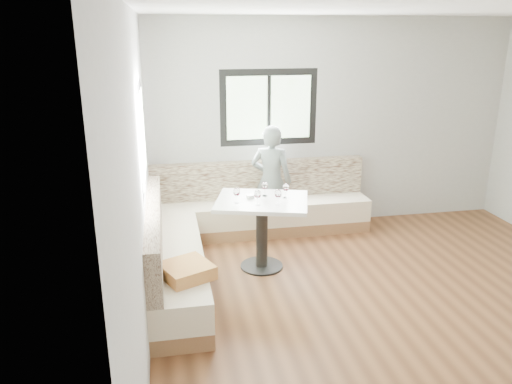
% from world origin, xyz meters
% --- Properties ---
extents(room, '(5.01, 5.01, 2.81)m').
position_xyz_m(room, '(-0.08, 0.08, 1.41)').
color(room, brown).
rests_on(room, ground).
extents(banquette, '(2.90, 2.80, 0.95)m').
position_xyz_m(banquette, '(-1.59, 1.62, 0.33)').
color(banquette, '#8C6544').
rests_on(banquette, ground).
extents(table, '(1.18, 1.03, 0.82)m').
position_xyz_m(table, '(-1.25, 1.20, 0.62)').
color(table, black).
rests_on(table, ground).
extents(person, '(0.64, 0.55, 1.48)m').
position_xyz_m(person, '(-0.93, 2.15, 0.74)').
color(person, slate).
rests_on(person, ground).
extents(olive_ramekin, '(0.09, 0.09, 0.04)m').
position_xyz_m(olive_ramekin, '(-1.36, 1.29, 0.84)').
color(olive_ramekin, white).
rests_on(olive_ramekin, table).
extents(wine_glass_a, '(0.08, 0.08, 0.17)m').
position_xyz_m(wine_glass_a, '(-1.54, 1.15, 0.94)').
color(wine_glass_a, white).
rests_on(wine_glass_a, table).
extents(wine_glass_b, '(0.08, 0.08, 0.17)m').
position_xyz_m(wine_glass_b, '(-1.33, 1.03, 0.94)').
color(wine_glass_b, white).
rests_on(wine_glass_b, table).
extents(wine_glass_c, '(0.08, 0.08, 0.17)m').
position_xyz_m(wine_glass_c, '(-1.11, 1.01, 0.94)').
color(wine_glass_c, white).
rests_on(wine_glass_c, table).
extents(wine_glass_d, '(0.08, 0.08, 0.17)m').
position_xyz_m(wine_glass_d, '(-1.19, 1.32, 0.94)').
color(wine_glass_d, white).
rests_on(wine_glass_d, table).
extents(wine_glass_e, '(0.08, 0.08, 0.17)m').
position_xyz_m(wine_glass_e, '(-0.97, 1.22, 0.94)').
color(wine_glass_e, white).
rests_on(wine_glass_e, table).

